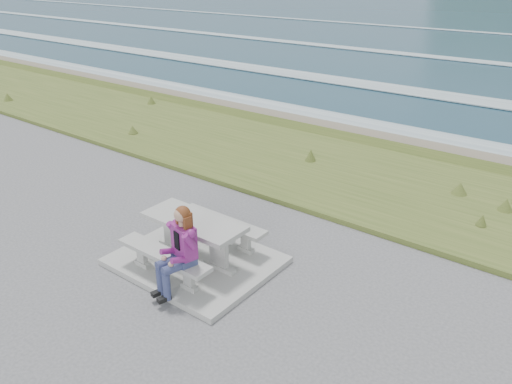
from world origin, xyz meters
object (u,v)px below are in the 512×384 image
(bench_landward, at_px, (164,258))
(seated_woman, at_px, (177,262))
(bench_seaward, at_px, (222,225))
(picnic_table, at_px, (194,228))

(bench_landward, relative_size, seated_woman, 1.29)
(bench_seaward, xyz_separation_m, seated_woman, (0.43, -1.53, 0.16))
(picnic_table, bearing_deg, bench_landward, -90.00)
(bench_seaward, relative_size, seated_woman, 1.29)
(bench_seaward, bearing_deg, bench_landward, -90.00)
(picnic_table, xyz_separation_m, bench_landward, (0.00, -0.70, -0.23))
(bench_seaward, bearing_deg, seated_woman, -74.17)
(picnic_table, bearing_deg, bench_seaward, 90.00)
(bench_landward, xyz_separation_m, seated_woman, (0.43, -0.13, 0.16))
(seated_woman, bearing_deg, picnic_table, 131.78)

